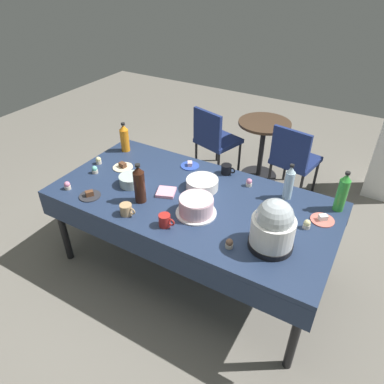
{
  "coord_description": "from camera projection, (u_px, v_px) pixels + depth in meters",
  "views": [
    {
      "loc": [
        1.12,
        -1.93,
        2.34
      ],
      "look_at": [
        0.0,
        0.0,
        0.8
      ],
      "focal_mm": 33.09,
      "sensor_mm": 36.0,
      "label": 1
    }
  ],
  "objects": [
    {
      "name": "soda_bottle_lime_soda",
      "position": [
        342.0,
        193.0,
        2.53
      ],
      "size": [
        0.08,
        0.08,
        0.32
      ],
      "color": "green",
      "rests_on": "potluck_table"
    },
    {
      "name": "cupcake_rose",
      "position": [
        229.0,
        244.0,
        2.26
      ],
      "size": [
        0.05,
        0.05,
        0.07
      ],
      "color": "beige",
      "rests_on": "potluck_table"
    },
    {
      "name": "frosted_layer_cake",
      "position": [
        196.0,
        206.0,
        2.54
      ],
      "size": [
        0.3,
        0.3,
        0.14
      ],
      "color": "silver",
      "rests_on": "potluck_table"
    },
    {
      "name": "cupcake_berry",
      "position": [
        307.0,
        224.0,
        2.42
      ],
      "size": [
        0.05,
        0.05,
        0.07
      ],
      "color": "beige",
      "rests_on": "potluck_table"
    },
    {
      "name": "coffee_mug_red",
      "position": [
        165.0,
        220.0,
        2.44
      ],
      "size": [
        0.12,
        0.08,
        0.09
      ],
      "color": "#B2231E",
      "rests_on": "potluck_table"
    },
    {
      "name": "potluck_table",
      "position": [
        192.0,
        204.0,
        2.78
      ],
      "size": [
        2.2,
        1.1,
        0.75
      ],
      "color": "navy",
      "rests_on": "ground"
    },
    {
      "name": "glass_salad_bowl",
      "position": [
        131.0,
        180.0,
        2.87
      ],
      "size": [
        0.19,
        0.19,
        0.08
      ],
      "primitive_type": "cylinder",
      "color": "#B2C6BC",
      "rests_on": "potluck_table"
    },
    {
      "name": "soda_bottle_cola",
      "position": [
        139.0,
        184.0,
        2.62
      ],
      "size": [
        0.09,
        0.09,
        0.32
      ],
      "color": "#33190F",
      "rests_on": "potluck_table"
    },
    {
      "name": "ceramic_snack_bowl",
      "position": [
        202.0,
        184.0,
        2.82
      ],
      "size": [
        0.26,
        0.26,
        0.09
      ],
      "primitive_type": "cylinder",
      "color": "silver",
      "rests_on": "potluck_table"
    },
    {
      "name": "maroon_chair_left",
      "position": [
        214.0,
        138.0,
        4.2
      ],
      "size": [
        0.55,
        0.55,
        0.85
      ],
      "color": "navy",
      "rests_on": "ground"
    },
    {
      "name": "coffee_mug_tan",
      "position": [
        126.0,
        209.0,
        2.54
      ],
      "size": [
        0.13,
        0.09,
        0.08
      ],
      "color": "tan",
      "rests_on": "potluck_table"
    },
    {
      "name": "ground",
      "position": [
        192.0,
        265.0,
        3.17
      ],
      "size": [
        9.0,
        9.0,
        0.0
      ],
      "primitive_type": "plane",
      "color": "slate"
    },
    {
      "name": "cupcake_lemon",
      "position": [
        249.0,
        182.0,
        2.86
      ],
      "size": [
        0.05,
        0.05,
        0.07
      ],
      "color": "beige",
      "rests_on": "potluck_table"
    },
    {
      "name": "maroon_chair_right",
      "position": [
        293.0,
        157.0,
        3.8
      ],
      "size": [
        0.51,
        0.51,
        0.85
      ],
      "color": "navy",
      "rests_on": "ground"
    },
    {
      "name": "dessert_plate_cream",
      "position": [
        123.0,
        167.0,
        3.11
      ],
      "size": [
        0.18,
        0.18,
        0.05
      ],
      "color": "beige",
      "rests_on": "potluck_table"
    },
    {
      "name": "soda_bottle_orange_juice",
      "position": [
        125.0,
        138.0,
        3.31
      ],
      "size": [
        0.08,
        0.08,
        0.28
      ],
      "color": "orange",
      "rests_on": "potluck_table"
    },
    {
      "name": "dessert_plate_charcoal",
      "position": [
        90.0,
        195.0,
        2.75
      ],
      "size": [
        0.17,
        0.17,
        0.05
      ],
      "color": "#2D2D33",
      "rests_on": "potluck_table"
    },
    {
      "name": "cupcake_cocoa",
      "position": [
        95.0,
        170.0,
        3.02
      ],
      "size": [
        0.05,
        0.05,
        0.07
      ],
      "color": "beige",
      "rests_on": "potluck_table"
    },
    {
      "name": "dessert_plate_coral",
      "position": [
        323.0,
        219.0,
        2.5
      ],
      "size": [
        0.17,
        0.17,
        0.05
      ],
      "color": "#E07266",
      "rests_on": "potluck_table"
    },
    {
      "name": "cupcake_mint",
      "position": [
        98.0,
        160.0,
        3.16
      ],
      "size": [
        0.05,
        0.05,
        0.07
      ],
      "color": "beige",
      "rests_on": "potluck_table"
    },
    {
      "name": "paper_napkin_stack",
      "position": [
        166.0,
        192.0,
        2.78
      ],
      "size": [
        0.18,
        0.18,
        0.02
      ],
      "primitive_type": "cube",
      "rotation": [
        0.0,
        0.0,
        0.36
      ],
      "color": "pink",
      "rests_on": "potluck_table"
    },
    {
      "name": "cupcake_vanilla",
      "position": [
        67.0,
        186.0,
        2.82
      ],
      "size": [
        0.05,
        0.05,
        0.07
      ],
      "color": "beige",
      "rests_on": "potluck_table"
    },
    {
      "name": "round_cafe_table",
      "position": [
        263.0,
        140.0,
        4.14
      ],
      "size": [
        0.6,
        0.6,
        0.72
      ],
      "color": "#473323",
      "rests_on": "ground"
    },
    {
      "name": "dessert_plate_cobalt",
      "position": [
        190.0,
        165.0,
        3.13
      ],
      "size": [
        0.16,
        0.16,
        0.04
      ],
      "color": "#2D4CB2",
      "rests_on": "potluck_table"
    },
    {
      "name": "slow_cooker",
      "position": [
        273.0,
        226.0,
        2.2
      ],
      "size": [
        0.29,
        0.29,
        0.36
      ],
      "color": "black",
      "rests_on": "potluck_table"
    },
    {
      "name": "soda_bottle_water",
      "position": [
        289.0,
        183.0,
        2.66
      ],
      "size": [
        0.07,
        0.07,
        0.29
      ],
      "color": "silver",
      "rests_on": "potluck_table"
    },
    {
      "name": "coffee_mug_black",
      "position": [
        227.0,
        169.0,
        3.01
      ],
      "size": [
        0.13,
        0.09,
        0.08
      ],
      "color": "black",
      "rests_on": "potluck_table"
    }
  ]
}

